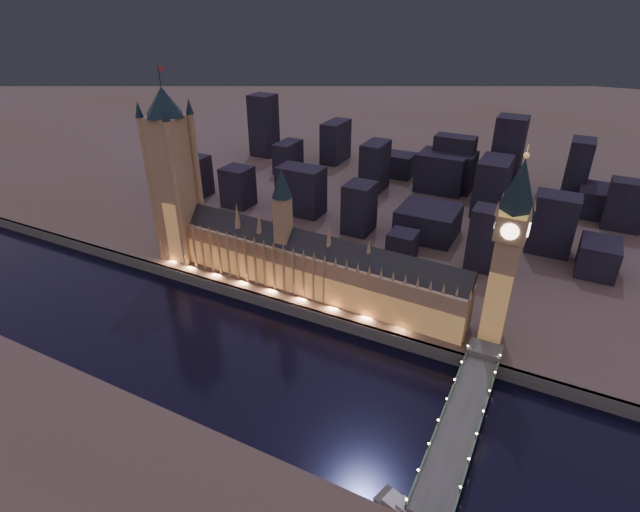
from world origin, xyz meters
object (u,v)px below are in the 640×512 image
at_px(palace_of_westminster, 310,264).
at_px(victoria_tower, 173,169).
at_px(elizabeth_tower, 510,240).
at_px(westminster_bridge, 462,420).

bearing_deg(palace_of_westminster, victoria_tower, 179.89).
height_order(elizabeth_tower, westminster_bridge, elizabeth_tower).
bearing_deg(westminster_bridge, elizabeth_tower, 89.95).
xyz_separation_m(victoria_tower, elizabeth_tower, (218.00, -0.01, -3.84)).
bearing_deg(victoria_tower, palace_of_westminster, -0.11).
xyz_separation_m(palace_of_westminster, westminster_bridge, (113.48, -65.19, -20.38)).
relative_size(elizabeth_tower, westminster_bridge, 0.97).
bearing_deg(elizabeth_tower, victoria_tower, 180.00).
bearing_deg(victoria_tower, westminster_bridge, -16.70).
bearing_deg(elizabeth_tower, westminster_bridge, -90.05).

